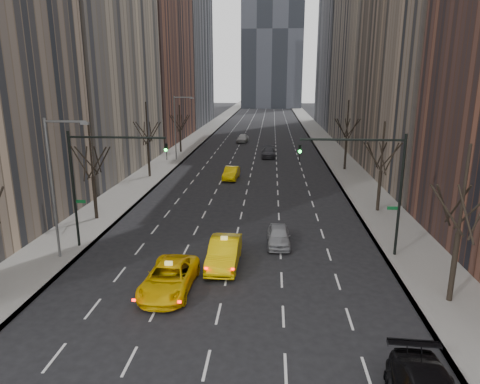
# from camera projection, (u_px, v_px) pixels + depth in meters

# --- Properties ---
(ground) EXTENTS (400.00, 400.00, 0.00)m
(ground) POSITION_uv_depth(u_px,v_px,m) (207.00, 365.00, 17.63)
(ground) COLOR black
(ground) RESTS_ON ground
(sidewalk_left) EXTENTS (4.50, 320.00, 0.15)m
(sidewalk_left) POSITION_uv_depth(u_px,v_px,m) (198.00, 137.00, 85.97)
(sidewalk_left) COLOR slate
(sidewalk_left) RESTS_ON ground
(sidewalk_right) EXTENTS (4.50, 320.00, 0.15)m
(sidewalk_right) POSITION_uv_depth(u_px,v_px,m) (321.00, 138.00, 84.22)
(sidewalk_right) COLOR slate
(sidewalk_right) RESTS_ON ground
(bld_left_far) EXTENTS (14.00, 28.00, 44.00)m
(bld_left_far) POSITION_uv_depth(u_px,v_px,m) (141.00, 18.00, 77.16)
(bld_left_far) COLOR brown
(bld_left_far) RESTS_ON ground
(bld_left_deep) EXTENTS (14.00, 30.00, 60.00)m
(bld_left_deep) POSITION_uv_depth(u_px,v_px,m) (176.00, 0.00, 104.03)
(bld_left_deep) COLOR slate
(bld_left_deep) RESTS_ON ground
(bld_right_deep) EXTENTS (14.00, 30.00, 58.00)m
(bld_right_deep) POSITION_uv_depth(u_px,v_px,m) (355.00, 2.00, 100.25)
(bld_right_deep) COLOR slate
(bld_right_deep) RESTS_ON ground
(tree_lw_b) EXTENTS (3.36, 3.50, 7.82)m
(tree_lw_b) POSITION_uv_depth(u_px,v_px,m) (93.00, 176.00, 34.89)
(tree_lw_b) COLOR black
(tree_lw_b) RESTS_ON ground
(tree_lw_c) EXTENTS (3.36, 3.50, 8.74)m
(tree_lw_c) POSITION_uv_depth(u_px,v_px,m) (148.00, 144.00, 50.23)
(tree_lw_c) COLOR black
(tree_lw_c) RESTS_ON ground
(tree_lw_d) EXTENTS (3.36, 3.50, 7.36)m
(tree_lw_d) POSITION_uv_depth(u_px,v_px,m) (180.00, 130.00, 67.71)
(tree_lw_d) COLOR black
(tree_lw_d) RESTS_ON ground
(tree_rw_a) EXTENTS (3.36, 3.50, 8.28)m
(tree_rw_a) POSITION_uv_depth(u_px,v_px,m) (458.00, 233.00, 21.56)
(tree_rw_a) COLOR black
(tree_rw_a) RESTS_ON ground
(tree_rw_b) EXTENTS (3.36, 3.50, 7.82)m
(tree_rw_b) POSITION_uv_depth(u_px,v_px,m) (381.00, 171.00, 37.03)
(tree_rw_b) COLOR black
(tree_rw_b) RESTS_ON ground
(tree_rw_c) EXTENTS (3.36, 3.50, 8.74)m
(tree_rw_c) POSITION_uv_depth(u_px,v_px,m) (346.00, 139.00, 54.30)
(tree_rw_c) COLOR black
(tree_rw_c) RESTS_ON ground
(traffic_mast_left) EXTENTS (6.69, 0.39, 8.00)m
(traffic_mast_left) POSITION_uv_depth(u_px,v_px,m) (96.00, 171.00, 28.44)
(traffic_mast_left) COLOR black
(traffic_mast_left) RESTS_ON ground
(traffic_mast_right) EXTENTS (6.69, 0.39, 8.00)m
(traffic_mast_right) POSITION_uv_depth(u_px,v_px,m) (375.00, 176.00, 27.14)
(traffic_mast_right) COLOR black
(traffic_mast_right) RESTS_ON ground
(streetlight_near) EXTENTS (2.83, 0.22, 9.00)m
(streetlight_near) POSITION_uv_depth(u_px,v_px,m) (56.00, 175.00, 26.61)
(streetlight_near) COLOR slate
(streetlight_near) RESTS_ON ground
(streetlight_far) EXTENTS (2.83, 0.22, 9.00)m
(streetlight_far) POSITION_uv_depth(u_px,v_px,m) (177.00, 121.00, 60.35)
(streetlight_far) COLOR slate
(streetlight_far) RESTS_ON ground
(taxi_suv) EXTENTS (2.69, 5.59, 1.53)m
(taxi_suv) POSITION_uv_depth(u_px,v_px,m) (169.00, 278.00, 23.65)
(taxi_suv) COLOR yellow
(taxi_suv) RESTS_ON ground
(taxi_sedan) EXTENTS (1.90, 5.24, 1.72)m
(taxi_sedan) POSITION_uv_depth(u_px,v_px,m) (224.00, 253.00, 26.87)
(taxi_sedan) COLOR #E9BF04
(taxi_sedan) RESTS_ON ground
(silver_sedan_ahead) EXTENTS (1.68, 4.00, 1.35)m
(silver_sedan_ahead) POSITION_uv_depth(u_px,v_px,m) (279.00, 236.00, 30.25)
(silver_sedan_ahead) COLOR gray
(silver_sedan_ahead) RESTS_ON ground
(far_taxi) EXTENTS (1.83, 4.44, 1.43)m
(far_taxi) POSITION_uv_depth(u_px,v_px,m) (231.00, 173.00, 50.23)
(far_taxi) COLOR yellow
(far_taxi) RESTS_ON ground
(far_suv_grey) EXTENTS (2.16, 5.17, 1.49)m
(far_suv_grey) POSITION_uv_depth(u_px,v_px,m) (269.00, 152.00, 64.40)
(far_suv_grey) COLOR #313137
(far_suv_grey) RESTS_ON ground
(far_car_white) EXTENTS (2.22, 4.63, 1.53)m
(far_car_white) POSITION_uv_depth(u_px,v_px,m) (243.00, 138.00, 79.53)
(far_car_white) COLOR beige
(far_car_white) RESTS_ON ground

